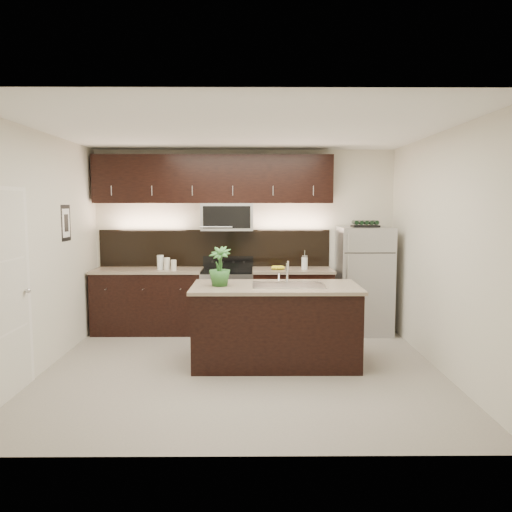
{
  "coord_description": "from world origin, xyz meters",
  "views": [
    {
      "loc": [
        0.12,
        -5.57,
        1.89
      ],
      "look_at": [
        0.16,
        0.55,
        1.25
      ],
      "focal_mm": 35.0,
      "sensor_mm": 36.0,
      "label": 1
    }
  ],
  "objects": [
    {
      "name": "bananas",
      "position": [
        0.43,
        1.61,
        0.97
      ],
      "size": [
        0.22,
        0.18,
        0.06
      ],
      "primitive_type": "ellipsoid",
      "rotation": [
        0.0,
        0.0,
        0.1
      ],
      "color": "yellow",
      "rests_on": "counter_run"
    },
    {
      "name": "french_press",
      "position": [
        0.88,
        1.64,
        1.04
      ],
      "size": [
        0.09,
        0.09,
        0.27
      ],
      "rotation": [
        0.0,
        0.0,
        0.32
      ],
      "color": "silver",
      "rests_on": "counter_run"
    },
    {
      "name": "canisters",
      "position": [
        -1.14,
        1.6,
        1.03
      ],
      "size": [
        0.3,
        0.18,
        0.21
      ],
      "rotation": [
        0.0,
        0.0,
        -0.43
      ],
      "color": "silver",
      "rests_on": "counter_run"
    },
    {
      "name": "plant",
      "position": [
        -0.26,
        0.18,
        1.17
      ],
      "size": [
        0.32,
        0.32,
        0.46
      ],
      "primitive_type": "imported",
      "rotation": [
        0.0,
        0.0,
        -0.27
      ],
      "color": "#295D25",
      "rests_on": "island"
    },
    {
      "name": "room_walls",
      "position": [
        -0.11,
        -0.04,
        1.7
      ],
      "size": [
        4.52,
        4.02,
        2.71
      ],
      "color": "beige",
      "rests_on": "ground"
    },
    {
      "name": "counter_run",
      "position": [
        -0.46,
        1.69,
        0.47
      ],
      "size": [
        3.51,
        0.65,
        0.94
      ],
      "color": "black",
      "rests_on": "ground"
    },
    {
      "name": "ground",
      "position": [
        0.0,
        0.0,
        0.0
      ],
      "size": [
        4.5,
        4.5,
        0.0
      ],
      "primitive_type": "plane",
      "color": "gray",
      "rests_on": "ground"
    },
    {
      "name": "island",
      "position": [
        0.39,
        0.2,
        0.47
      ],
      "size": [
        1.96,
        0.96,
        0.94
      ],
      "color": "black",
      "rests_on": "ground"
    },
    {
      "name": "refrigerator",
      "position": [
        1.75,
        1.63,
        0.78
      ],
      "size": [
        0.75,
        0.68,
        1.55
      ],
      "primitive_type": "cube",
      "color": "#B2B2B7",
      "rests_on": "ground"
    },
    {
      "name": "sink_faucet",
      "position": [
        0.54,
        0.21,
        0.96
      ],
      "size": [
        0.84,
        0.5,
        0.28
      ],
      "color": "silver",
      "rests_on": "island"
    },
    {
      "name": "upper_fixtures",
      "position": [
        -0.43,
        1.84,
        2.14
      ],
      "size": [
        3.49,
        0.4,
        1.66
      ],
      "color": "black",
      "rests_on": "counter_run"
    },
    {
      "name": "wine_rack",
      "position": [
        1.75,
        1.63,
        1.6
      ],
      "size": [
        0.38,
        0.24,
        0.09
      ],
      "color": "black",
      "rests_on": "refrigerator"
    }
  ]
}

